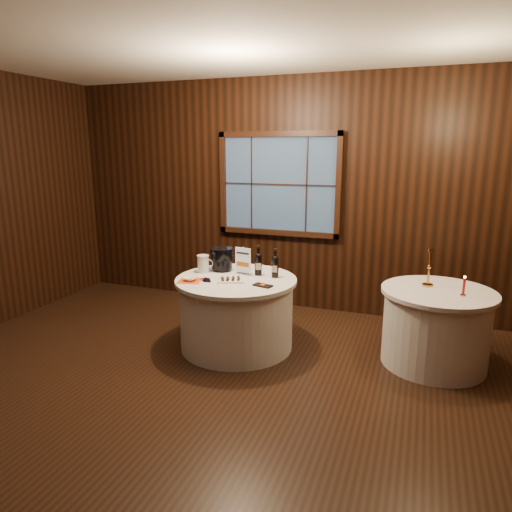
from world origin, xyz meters
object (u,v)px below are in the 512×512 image
at_px(grape_bunch, 207,279).
at_px(cracker_bowl, 190,279).
at_px(port_bottle_left, 258,262).
at_px(chocolate_box, 263,285).
at_px(red_candle, 464,288).
at_px(main_table, 236,313).
at_px(ice_bucket, 222,259).
at_px(chocolate_plate, 230,280).
at_px(port_bottle_right, 275,265).
at_px(sign_stand, 243,265).
at_px(glass_pitcher, 203,264).
at_px(brass_candlestick, 429,272).
at_px(side_table, 435,327).

bearing_deg(grape_bunch, cracker_bowl, -164.37).
xyz_separation_m(port_bottle_left, cracker_bowl, (-0.58, -0.46, -0.12)).
distance_m(chocolate_box, red_candle, 1.88).
relative_size(cracker_bowl, red_candle, 0.73).
bearing_deg(cracker_bowl, main_table, 31.59).
height_order(ice_bucket, chocolate_plate, ice_bucket).
xyz_separation_m(ice_bucket, cracker_bowl, (-0.14, -0.49, -0.11)).
relative_size(port_bottle_right, chocolate_plate, 0.95).
distance_m(sign_stand, glass_pitcher, 0.46).
height_order(main_table, chocolate_plate, chocolate_plate).
distance_m(chocolate_box, glass_pitcher, 0.84).
bearing_deg(sign_stand, port_bottle_right, 13.69).
distance_m(chocolate_plate, cracker_bowl, 0.42).
height_order(cracker_bowl, brass_candlestick, brass_candlestick).
height_order(grape_bunch, brass_candlestick, brass_candlestick).
relative_size(main_table, red_candle, 6.62).
bearing_deg(chocolate_plate, glass_pitcher, 152.27).
relative_size(sign_stand, chocolate_box, 1.63).
bearing_deg(chocolate_box, main_table, 170.54).
bearing_deg(ice_bucket, port_bottle_right, -5.03).
bearing_deg(cracker_bowl, glass_pitcher, 93.87).
xyz_separation_m(main_table, side_table, (2.00, 0.30, 0.00)).
bearing_deg(sign_stand, ice_bucket, 175.35).
distance_m(side_table, grape_bunch, 2.32).
bearing_deg(brass_candlestick, glass_pitcher, -172.49).
height_order(sign_stand, chocolate_plate, sign_stand).
xyz_separation_m(chocolate_box, cracker_bowl, (-0.77, -0.08, 0.01)).
bearing_deg(cracker_bowl, chocolate_box, 6.24).
relative_size(main_table, chocolate_box, 6.70).
xyz_separation_m(cracker_bowl, red_candle, (2.61, 0.44, 0.06)).
bearing_deg(main_table, brass_candlestick, 12.16).
bearing_deg(glass_pitcher, red_candle, -19.44).
distance_m(ice_bucket, brass_candlestick, 2.17).
distance_m(main_table, glass_pitcher, 0.65).
relative_size(grape_bunch, cracker_bowl, 1.20).
height_order(sign_stand, brass_candlestick, brass_candlestick).
bearing_deg(grape_bunch, sign_stand, 55.20).
distance_m(chocolate_box, cracker_bowl, 0.77).
xyz_separation_m(sign_stand, port_bottle_right, (0.35, 0.02, 0.03)).
xyz_separation_m(glass_pitcher, brass_candlestick, (2.33, 0.31, 0.04)).
bearing_deg(chocolate_box, sign_stand, 151.37).
height_order(port_bottle_left, red_candle, port_bottle_left).
height_order(port_bottle_right, grape_bunch, port_bottle_right).
relative_size(sign_stand, glass_pitcher, 1.61).
height_order(side_table, ice_bucket, ice_bucket).
bearing_deg(main_table, chocolate_box, -25.06).
height_order(side_table, brass_candlestick, brass_candlestick).
height_order(chocolate_box, grape_bunch, grape_bunch).
xyz_separation_m(main_table, chocolate_plate, (-0.01, -0.12, 0.40)).
bearing_deg(brass_candlestick, main_table, -167.84).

